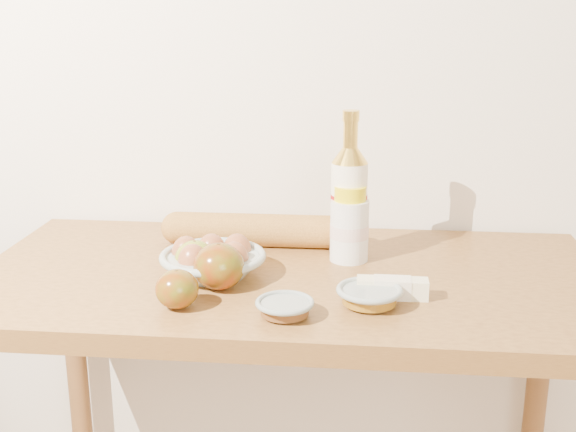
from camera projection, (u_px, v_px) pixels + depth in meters
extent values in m
cube|color=silver|center=(304.00, 48.00, 1.58)|extent=(3.50, 0.02, 2.60)
cube|color=olive|center=(290.00, 282.00, 1.38)|extent=(1.20, 0.60, 0.04)
cylinder|color=brown|center=(80.00, 405.00, 1.80)|extent=(0.05, 0.05, 0.86)
cylinder|color=brown|center=(533.00, 430.00, 1.69)|extent=(0.05, 0.05, 0.86)
cylinder|color=white|center=(349.00, 211.00, 1.43)|extent=(0.09, 0.09, 0.19)
cylinder|color=maroon|center=(349.00, 198.00, 1.43)|extent=(0.09, 0.09, 0.02)
cone|color=gold|center=(350.00, 155.00, 1.40)|extent=(0.09, 0.09, 0.03)
cylinder|color=gold|center=(351.00, 134.00, 1.39)|extent=(0.04, 0.04, 0.05)
cylinder|color=gold|center=(351.00, 116.00, 1.38)|extent=(0.04, 0.04, 0.02)
cylinder|color=white|center=(349.00, 230.00, 1.43)|extent=(0.09, 0.09, 0.12)
cylinder|color=beige|center=(349.00, 230.00, 1.43)|extent=(0.09, 0.09, 0.03)
cylinder|color=yellow|center=(350.00, 193.00, 1.40)|extent=(0.07, 0.07, 0.03)
torus|color=#98A6A0|center=(213.00, 256.00, 1.35)|extent=(0.25, 0.25, 0.02)
ellipsoid|color=brown|center=(193.00, 262.00, 1.32)|extent=(0.07, 0.07, 0.07)
ellipsoid|color=brown|center=(234.00, 260.00, 1.34)|extent=(0.07, 0.07, 0.07)
ellipsoid|color=brown|center=(212.00, 251.00, 1.38)|extent=(0.07, 0.07, 0.07)
ellipsoid|color=brown|center=(186.00, 254.00, 1.37)|extent=(0.07, 0.07, 0.07)
ellipsoid|color=brown|center=(237.00, 251.00, 1.38)|extent=(0.07, 0.07, 0.07)
cylinder|color=#B68037|center=(258.00, 230.00, 1.52)|extent=(0.35, 0.07, 0.07)
sphere|color=#B68037|center=(177.00, 228.00, 1.53)|extent=(0.07, 0.07, 0.07)
sphere|color=#B68037|center=(340.00, 232.00, 1.50)|extent=(0.07, 0.07, 0.07)
ellipsoid|color=#A68E21|center=(195.00, 259.00, 1.34)|extent=(0.09, 0.09, 0.07)
cylinder|color=#53331B|center=(194.00, 244.00, 1.34)|extent=(0.01, 0.01, 0.01)
ellipsoid|color=#911007|center=(177.00, 289.00, 1.20)|extent=(0.09, 0.09, 0.07)
cylinder|color=#4F371A|center=(176.00, 273.00, 1.20)|extent=(0.01, 0.01, 0.01)
ellipsoid|color=maroon|center=(219.00, 266.00, 1.28)|extent=(0.12, 0.12, 0.08)
cylinder|color=#4D3519|center=(218.00, 247.00, 1.27)|extent=(0.01, 0.01, 0.01)
torus|color=gray|center=(285.00, 303.00, 1.17)|extent=(0.11, 0.11, 0.01)
cylinder|color=brown|center=(285.00, 308.00, 1.18)|extent=(0.09, 0.09, 0.02)
torus|color=gray|center=(369.00, 290.00, 1.22)|extent=(0.12, 0.12, 0.01)
cylinder|color=brown|center=(369.00, 296.00, 1.22)|extent=(0.10, 0.10, 0.02)
cube|color=beige|center=(392.00, 288.00, 1.25)|extent=(0.12, 0.03, 0.03)
cube|color=beige|center=(392.00, 288.00, 1.25)|extent=(0.06, 0.04, 0.04)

